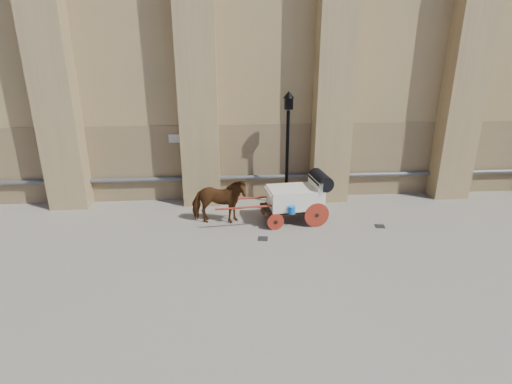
{
  "coord_description": "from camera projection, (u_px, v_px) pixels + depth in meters",
  "views": [
    {
      "loc": [
        -0.03,
        -11.27,
        5.69
      ],
      "look_at": [
        0.95,
        1.51,
        1.12
      ],
      "focal_mm": 28.0,
      "sensor_mm": 36.0,
      "label": 1
    }
  ],
  "objects": [
    {
      "name": "ground",
      "position": [
        230.0,
        243.0,
        12.49
      ],
      "size": [
        90.0,
        90.0,
        0.0
      ],
      "primitive_type": "plane",
      "color": "slate",
      "rests_on": "ground"
    },
    {
      "name": "street_lamp",
      "position": [
        287.0,
        147.0,
        14.77
      ],
      "size": [
        0.41,
        0.41,
        4.32
      ],
      "color": "black",
      "rests_on": "ground"
    },
    {
      "name": "carriage",
      "position": [
        299.0,
        196.0,
        13.77
      ],
      "size": [
        4.06,
        1.53,
        1.74
      ],
      "rotation": [
        0.0,
        0.0,
        0.1
      ],
      "color": "black",
      "rests_on": "ground"
    },
    {
      "name": "drain_grate_far",
      "position": [
        380.0,
        226.0,
        13.63
      ],
      "size": [
        0.36,
        0.36,
        0.01
      ],
      "primitive_type": "cube",
      "rotation": [
        0.0,
        0.0,
        -0.15
      ],
      "color": "black",
      "rests_on": "ground"
    },
    {
      "name": "drain_grate_near",
      "position": [
        263.0,
        239.0,
        12.74
      ],
      "size": [
        0.37,
        0.37,
        0.01
      ],
      "primitive_type": "cube",
      "rotation": [
        0.0,
        0.0,
        -0.15
      ],
      "color": "black",
      "rests_on": "ground"
    },
    {
      "name": "horse",
      "position": [
        219.0,
        201.0,
        13.64
      ],
      "size": [
        1.96,
        0.99,
        1.61
      ],
      "primitive_type": "imported",
      "rotation": [
        0.0,
        0.0,
        1.5
      ],
      "color": "#5E3314",
      "rests_on": "ground"
    }
  ]
}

